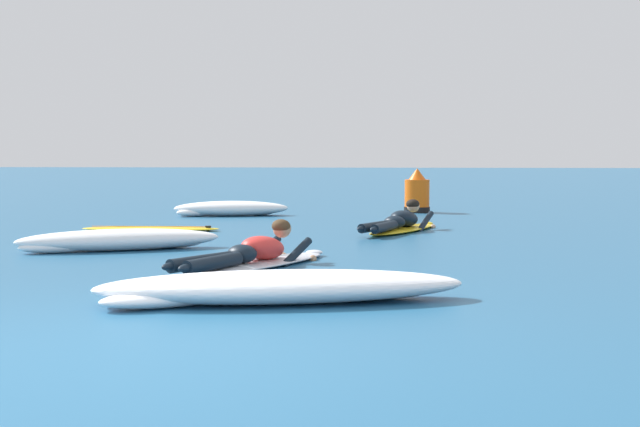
{
  "coord_description": "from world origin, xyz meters",
  "views": [
    {
      "loc": [
        1.8,
        -5.22,
        1.23
      ],
      "look_at": [
        0.76,
        6.03,
        0.45
      ],
      "focal_mm": 48.5,
      "sensor_mm": 36.0,
      "label": 1
    }
  ],
  "objects": [
    {
      "name": "surfer_far",
      "position": [
        1.81,
        8.4,
        0.14
      ],
      "size": [
        1.38,
        2.54,
        0.55
      ],
      "color": "yellow",
      "rests_on": "ground"
    },
    {
      "name": "whitewater_mid_left",
      "position": [
        -1.76,
        5.45,
        0.13
      ],
      "size": [
        2.58,
        1.55,
        0.27
      ],
      "color": "white",
      "rests_on": "ground"
    },
    {
      "name": "drifting_surfboard",
      "position": [
        -2.15,
        8.2,
        0.03
      ],
      "size": [
        2.24,
        0.65,
        0.16
      ],
      "color": "yellow",
      "rests_on": "ground"
    },
    {
      "name": "ground_plane",
      "position": [
        0.0,
        10.0,
        0.0
      ],
      "size": [
        120.0,
        120.0,
        0.0
      ],
      "primitive_type": "plane",
      "color": "#235B84"
    },
    {
      "name": "channel_marker_buoy",
      "position": [
        2.16,
        12.92,
        0.36
      ],
      "size": [
        0.54,
        0.54,
        0.93
      ],
      "color": "#EA5B0F",
      "rests_on": "ground"
    },
    {
      "name": "surfer_near",
      "position": [
        0.23,
        3.98,
        0.13
      ],
      "size": [
        1.56,
        2.52,
        0.53
      ],
      "color": "silver",
      "rests_on": "ground"
    },
    {
      "name": "whitewater_mid_right",
      "position": [
        0.83,
        1.8,
        0.13
      ],
      "size": [
        3.17,
        1.44,
        0.27
      ],
      "color": "white",
      "rests_on": "ground"
    },
    {
      "name": "whitewater_front",
      "position": [
        -1.52,
        11.58,
        0.14
      ],
      "size": [
        2.34,
        1.11,
        0.3
      ],
      "color": "white",
      "rests_on": "ground"
    }
  ]
}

